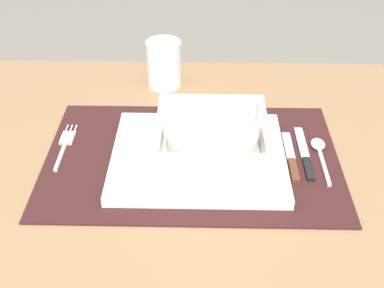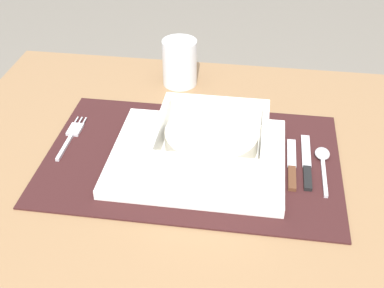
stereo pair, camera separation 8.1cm
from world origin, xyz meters
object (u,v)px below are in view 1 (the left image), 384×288
at_px(dining_table, 185,212).
at_px(butter_knife, 305,156).
at_px(spoon, 319,149).
at_px(bread_knife, 291,159).
at_px(fork, 66,143).
at_px(drinking_glass, 164,66).
at_px(porridge_bowl, 212,140).

distance_m(dining_table, butter_knife, 0.24).
xyz_separation_m(spoon, bread_knife, (-0.05, -0.03, -0.00)).
bearing_deg(fork, bread_knife, -9.67).
height_order(dining_table, butter_knife, butter_knife).
distance_m(dining_table, drinking_glass, 0.29).
xyz_separation_m(fork, bread_knife, (0.37, -0.04, 0.00)).
height_order(fork, spoon, spoon).
xyz_separation_m(porridge_bowl, spoon, (0.18, 0.02, -0.03)).
xyz_separation_m(dining_table, fork, (-0.20, 0.02, 0.13)).
bearing_deg(porridge_bowl, fork, 171.72).
relative_size(bread_knife, drinking_glass, 1.40).
height_order(spoon, drinking_glass, drinking_glass).
bearing_deg(bread_knife, dining_table, -179.65).
relative_size(fork, bread_knife, 0.98).
bearing_deg(butter_knife, dining_table, 177.39).
xyz_separation_m(dining_table, spoon, (0.22, 0.01, 0.14)).
height_order(fork, butter_knife, butter_knife).
distance_m(dining_table, porridge_bowl, 0.18).
bearing_deg(dining_table, butter_knife, -2.01).
height_order(dining_table, fork, fork).
bearing_deg(dining_table, drinking_glass, 101.49).
height_order(spoon, butter_knife, spoon).
xyz_separation_m(spoon, drinking_glass, (-0.27, 0.22, 0.03)).
bearing_deg(fork, butter_knife, -8.04).
bearing_deg(butter_knife, fork, 175.40).
distance_m(spoon, bread_knife, 0.06).
relative_size(butter_knife, drinking_glass, 1.53).
relative_size(fork, spoon, 1.07).
xyz_separation_m(dining_table, butter_knife, (0.20, -0.01, 0.14)).
height_order(butter_knife, drinking_glass, drinking_glass).
relative_size(dining_table, porridge_bowl, 4.79).
bearing_deg(spoon, fork, 177.95).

